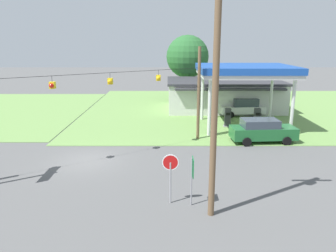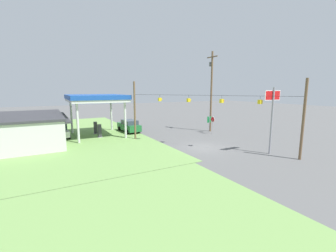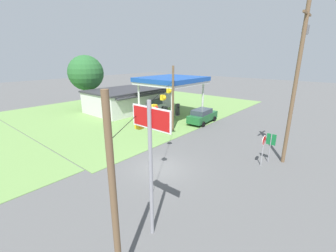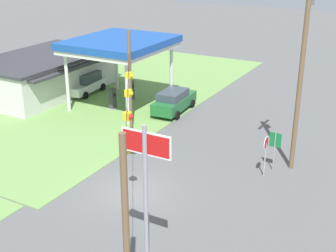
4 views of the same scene
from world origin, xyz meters
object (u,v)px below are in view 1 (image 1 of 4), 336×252
(fuel_pump_far, at_px, (256,118))
(car_at_pumps_front, at_px, (261,130))
(car_at_pumps_rear, at_px, (241,107))
(route_sign, at_px, (191,172))
(fuel_pump_near, at_px, (226,118))
(gas_station_store, at_px, (222,94))
(gas_station_canopy, at_px, (244,71))
(tree_behind_station, at_px, (186,57))
(utility_pole_main, at_px, (216,70))
(stop_sign_roadside, at_px, (169,168))

(fuel_pump_far, bearing_deg, car_at_pumps_front, -100.06)
(car_at_pumps_rear, bearing_deg, car_at_pumps_front, 81.83)
(fuel_pump_far, height_order, car_at_pumps_front, car_at_pumps_front)
(route_sign, bearing_deg, fuel_pump_far, 64.76)
(fuel_pump_near, xyz_separation_m, fuel_pump_far, (2.69, 0.00, 0.00))
(gas_station_store, xyz_separation_m, car_at_pumps_front, (0.90, -12.97, -0.74))
(gas_station_canopy, relative_size, fuel_pump_far, 4.68)
(gas_station_canopy, distance_m, tree_behind_station, 14.75)
(fuel_pump_far, bearing_deg, car_at_pumps_rear, 93.15)
(gas_station_canopy, relative_size, tree_behind_station, 0.97)
(car_at_pumps_rear, height_order, route_sign, route_sign)
(utility_pole_main, height_order, tree_behind_station, utility_pole_main)
(gas_station_store, distance_m, stop_sign_roadside, 23.73)
(fuel_pump_near, height_order, stop_sign_roadside, stop_sign_roadside)
(gas_station_store, height_order, fuel_pump_far, gas_station_store)
(fuel_pump_far, height_order, tree_behind_station, tree_behind_station)
(gas_station_canopy, xyz_separation_m, route_sign, (-5.66, -14.85, -3.36))
(gas_station_store, xyz_separation_m, fuel_pump_far, (1.74, -8.26, -0.86))
(fuel_pump_far, xyz_separation_m, route_sign, (-7.00, -14.85, 0.88))
(fuel_pump_far, xyz_separation_m, car_at_pumps_rear, (-0.26, 4.71, 0.13))
(gas_station_canopy, bearing_deg, car_at_pumps_rear, 77.01)
(tree_behind_station, bearing_deg, utility_pole_main, -91.06)
(fuel_pump_far, relative_size, car_at_pumps_front, 0.35)
(gas_station_store, xyz_separation_m, route_sign, (-5.26, -23.11, 0.01))
(gas_station_store, distance_m, route_sign, 23.71)
(car_at_pumps_rear, bearing_deg, utility_pole_main, 69.23)
(route_sign, xyz_separation_m, tree_behind_station, (1.39, 28.96, 4.00))
(fuel_pump_near, bearing_deg, fuel_pump_far, 0.00)
(car_at_pumps_rear, xyz_separation_m, utility_pole_main, (-5.90, -20.46, 5.56))
(fuel_pump_near, bearing_deg, gas_station_canopy, 0.06)
(stop_sign_roadside, bearing_deg, utility_pole_main, 148.93)
(gas_station_canopy, bearing_deg, fuel_pump_far, -0.06)
(car_at_pumps_front, height_order, car_at_pumps_rear, car_at_pumps_rear)
(stop_sign_roadside, distance_m, tree_behind_station, 29.09)
(route_sign, bearing_deg, stop_sign_roadside, 167.27)
(stop_sign_roadside, height_order, route_sign, stop_sign_roadside)
(fuel_pump_far, distance_m, stop_sign_roadside, 16.71)
(fuel_pump_far, relative_size, stop_sign_roadside, 0.70)
(stop_sign_roadside, distance_m, route_sign, 1.06)
(car_at_pumps_front, bearing_deg, tree_behind_station, 100.40)
(gas_station_canopy, xyz_separation_m, stop_sign_roadside, (-6.69, -14.62, -3.26))
(car_at_pumps_front, bearing_deg, route_sign, -125.13)
(gas_station_store, height_order, tree_behind_station, tree_behind_station)
(gas_station_store, distance_m, utility_pole_main, 24.89)
(gas_station_store, relative_size, utility_pole_main, 1.10)
(gas_station_store, distance_m, fuel_pump_far, 8.49)
(fuel_pump_near, relative_size, tree_behind_station, 0.21)
(car_at_pumps_front, xyz_separation_m, tree_behind_station, (-4.77, 18.81, 4.75))
(fuel_pump_near, distance_m, utility_pole_main, 17.10)
(gas_station_store, distance_m, fuel_pump_near, 8.36)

